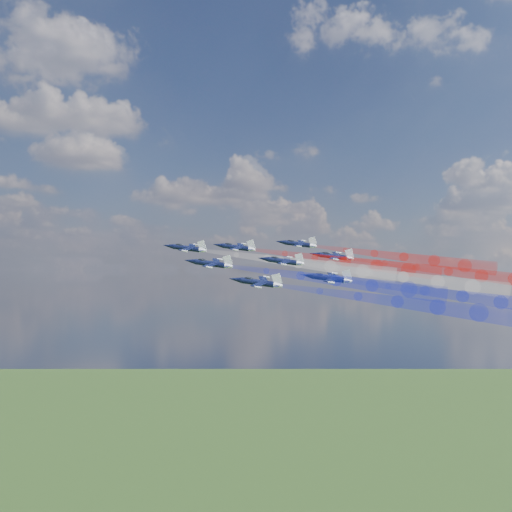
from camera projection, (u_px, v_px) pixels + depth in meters
name	position (u px, v px, depth m)	size (l,w,h in m)	color
jet_lead	(187.00, 248.00, 148.00)	(9.13, 11.41, 3.04)	black
trail_lead	(298.00, 263.00, 142.90)	(3.80, 45.48, 3.80)	white
jet_inner_left	(210.00, 264.00, 133.34)	(9.13, 11.41, 3.04)	black
trail_inner_left	(336.00, 280.00, 128.23)	(3.80, 45.48, 3.80)	#1924D4
jet_inner_right	(236.00, 247.00, 153.33)	(9.13, 11.41, 3.04)	black
trail_inner_right	(345.00, 261.00, 148.22)	(3.80, 45.48, 3.80)	red
jet_outer_left	(258.00, 282.00, 122.27)	(9.13, 11.41, 3.04)	black
trail_outer_left	(397.00, 302.00, 117.16)	(3.80, 45.48, 3.80)	#1924D4
jet_center_third	(283.00, 261.00, 141.82)	(9.13, 11.41, 3.04)	black
trail_center_third	(403.00, 277.00, 136.71)	(3.80, 45.48, 3.80)	white
jet_outer_right	(298.00, 244.00, 161.19)	(9.13, 11.41, 3.04)	black
trail_outer_right	(404.00, 257.00, 156.08)	(3.80, 45.48, 3.80)	red
jet_rear_left	(329.00, 278.00, 129.72)	(9.13, 11.41, 3.04)	black
trail_rear_left	(463.00, 296.00, 124.62)	(3.80, 45.48, 3.80)	#1924D4
jet_rear_right	(333.00, 256.00, 150.36)	(9.13, 11.41, 3.04)	black
trail_rear_right	(449.00, 271.00, 145.26)	(3.80, 45.48, 3.80)	red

